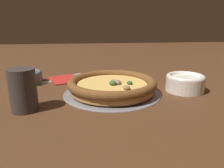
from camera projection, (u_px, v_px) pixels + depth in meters
ground_plane at (112, 93)px, 0.67m from camera, size 3.00×3.00×0.00m
pizza_tray at (112, 92)px, 0.67m from camera, size 0.29×0.29×0.01m
pizza at (112, 85)px, 0.66m from camera, size 0.27×0.27×0.04m
bowl_near at (185, 82)px, 0.69m from camera, size 0.12×0.12×0.05m
bowl_far at (26, 77)px, 0.77m from camera, size 0.11×0.11×0.04m
drinking_cup at (23, 90)px, 0.53m from camera, size 0.07×0.07×0.11m
napkin at (64, 79)px, 0.82m from camera, size 0.15×0.13×0.01m
fork at (60, 79)px, 0.83m from camera, size 0.15×0.15×0.00m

